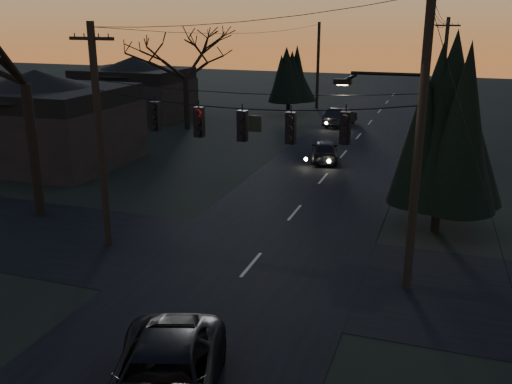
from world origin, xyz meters
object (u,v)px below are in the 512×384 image
(sedan_oncoming_a, at_px, (325,151))
(sedan_oncoming_b, at_px, (340,117))
(utility_pole_right, at_px, (406,288))
(suv_near, at_px, (163,384))
(utility_pole_far_r, at_px, (438,131))
(bare_tree_left, at_px, (18,26))
(utility_pole_far_l, at_px, (317,108))
(evergreen_right, at_px, (444,134))
(utility_pole_left, at_px, (109,244))

(sedan_oncoming_a, distance_m, sedan_oncoming_b, 11.93)
(sedan_oncoming_a, relative_size, sedan_oncoming_b, 0.90)
(utility_pole_right, distance_m, suv_near, 9.50)
(utility_pole_right, height_order, utility_pole_far_r, utility_pole_right)
(bare_tree_left, bearing_deg, utility_pole_far_l, 81.91)
(suv_near, bearing_deg, bare_tree_left, 120.83)
(utility_pole_far_l, distance_m, sedan_oncoming_a, 20.79)
(evergreen_right, bearing_deg, utility_pole_left, -154.68)
(utility_pole_right, xyz_separation_m, bare_tree_left, (-16.34, 1.98, 8.25))
(evergreen_right, relative_size, sedan_oncoming_b, 1.63)
(utility_pole_left, distance_m, utility_pole_far_l, 36.00)
(utility_pole_far_r, distance_m, evergreen_right, 22.64)
(utility_pole_far_l, height_order, bare_tree_left, bare_tree_left)
(utility_pole_far_l, xyz_separation_m, suv_near, (6.80, -44.22, 0.76))
(utility_pole_far_r, height_order, utility_pole_far_l, utility_pole_far_r)
(utility_pole_far_l, height_order, suv_near, utility_pole_far_l)
(utility_pole_right, relative_size, evergreen_right, 1.40)
(utility_pole_far_l, bearing_deg, sedan_oncoming_b, -64.82)
(utility_pole_right, bearing_deg, sedan_oncoming_b, 105.35)
(utility_pole_left, height_order, sedan_oncoming_b, utility_pole_left)
(utility_pole_far_l, height_order, sedan_oncoming_b, utility_pole_far_l)
(utility_pole_far_l, distance_m, suv_near, 44.75)
(utility_pole_far_l, bearing_deg, suv_near, -81.26)
(bare_tree_left, height_order, suv_near, bare_tree_left)
(utility_pole_far_r, height_order, bare_tree_left, bare_tree_left)
(utility_pole_right, xyz_separation_m, evergreen_right, (0.67, 5.76, 4.16))
(utility_pole_far_l, relative_size, bare_tree_left, 0.68)
(utility_pole_right, distance_m, sedan_oncoming_a, 17.10)
(utility_pole_left, xyz_separation_m, suv_near, (6.80, -8.22, 0.76))
(bare_tree_left, bearing_deg, suv_near, -41.23)
(sedan_oncoming_b, bearing_deg, utility_pole_far_l, -56.28)
(sedan_oncoming_a, bearing_deg, suv_near, 81.71)
(utility_pole_far_r, distance_m, utility_pole_far_l, 14.01)
(evergreen_right, bearing_deg, sedan_oncoming_a, 124.54)
(utility_pole_far_r, bearing_deg, sedan_oncoming_a, -117.47)
(evergreen_right, bearing_deg, utility_pole_right, -96.62)
(utility_pole_far_l, bearing_deg, utility_pole_far_r, -34.82)
(utility_pole_far_r, height_order, evergreen_right, evergreen_right)
(utility_pole_right, relative_size, bare_tree_left, 0.85)
(utility_pole_left, relative_size, utility_pole_far_r, 1.00)
(utility_pole_left, relative_size, bare_tree_left, 0.72)
(bare_tree_left, height_order, evergreen_right, bare_tree_left)
(utility_pole_right, height_order, evergreen_right, evergreen_right)
(utility_pole_right, relative_size, sedan_oncoming_a, 2.54)
(utility_pole_left, height_order, bare_tree_left, bare_tree_left)
(bare_tree_left, relative_size, sedan_oncoming_b, 2.70)
(suv_near, bearing_deg, sedan_oncoming_b, 76.70)
(bare_tree_left, bearing_deg, sedan_oncoming_b, 71.30)
(evergreen_right, xyz_separation_m, suv_near, (-5.37, -13.98, -3.39))
(utility_pole_far_r, relative_size, evergreen_right, 1.19)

